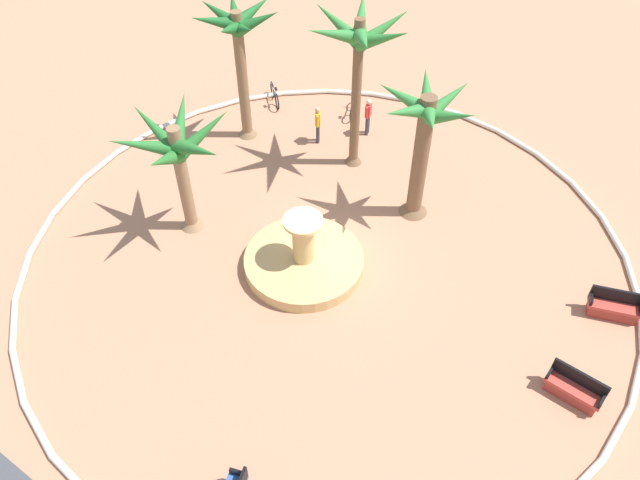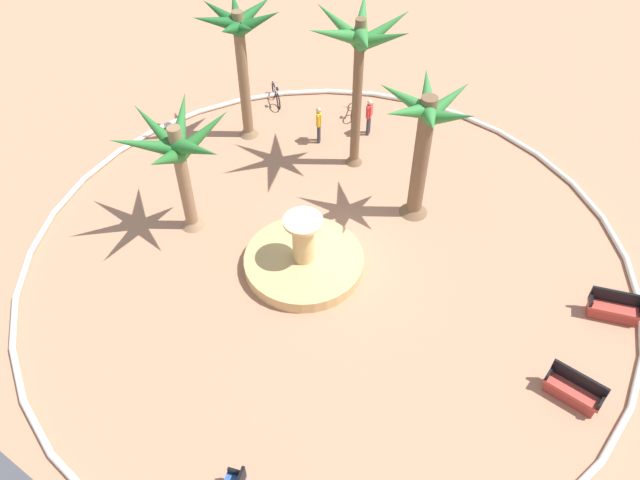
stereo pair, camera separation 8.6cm
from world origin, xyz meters
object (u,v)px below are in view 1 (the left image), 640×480
palm_tree_by_curb (177,152)px  palm_tree_mid_plaza (424,132)px  palm_tree_far_side (238,39)px  person_cyclist_photo (318,123)px  person_cyclist_helmet (368,115)px  bench_west (573,390)px  palm_tree_near_fountain (359,49)px  bicycle_red_frame (354,106)px  fountain (304,260)px  bicycle_by_lamppost (275,95)px  bench_north (613,308)px

palm_tree_by_curb → palm_tree_mid_plaza: size_ratio=0.88×
palm_tree_far_side → person_cyclist_photo: 4.56m
palm_tree_mid_plaza → palm_tree_by_curb: bearing=39.2°
palm_tree_far_side → person_cyclist_photo: palm_tree_far_side is taller
person_cyclist_helmet → bench_west: bearing=146.5°
palm_tree_far_side → person_cyclist_photo: bearing=-154.9°
palm_tree_near_fountain → bicycle_red_frame: (1.82, -2.90, -4.61)m
fountain → bicycle_by_lamppost: (6.77, -7.35, 0.07)m
palm_tree_far_side → bench_west: palm_tree_far_side is taller
bench_west → person_cyclist_photo: (12.70, -5.85, 0.58)m
palm_tree_by_curb → bench_west: palm_tree_by_curb is taller
bench_north → palm_tree_mid_plaza: bearing=-5.3°
bench_west → bicycle_by_lamppost: bearing=-24.2°
bicycle_by_lamppost → person_cyclist_photo: 3.51m
bicycle_by_lamppost → palm_tree_near_fountain: bearing=162.6°
palm_tree_mid_plaza → fountain: bearing=68.5°
bench_west → bicycle_red_frame: bench_west is taller
palm_tree_mid_plaza → person_cyclist_helmet: 5.71m
bench_west → person_cyclist_photo: 14.00m
fountain → person_cyclist_photo: 7.05m
person_cyclist_helmet → person_cyclist_photo: person_cyclist_helmet is taller
bicycle_red_frame → bench_north: bearing=159.0°
bench_west → person_cyclist_photo: size_ratio=0.98×
bench_west → bench_north: bearing=-91.3°
palm_tree_near_fountain → bicycle_by_lamppost: (5.18, -1.63, -4.61)m
palm_tree_far_side → bicycle_by_lamppost: palm_tree_far_side is taller
person_cyclist_helmet → palm_tree_far_side: bearing=35.1°
bench_north → bicycle_red_frame: bearing=-21.0°
person_cyclist_photo → fountain: bearing=120.5°
palm_tree_near_fountain → bench_north: bearing=169.8°
palm_tree_by_curb → palm_tree_mid_plaza: 8.11m
bench_north → bicycle_by_lamppost: (16.00, -3.57, 0.04)m
palm_tree_mid_plaza → person_cyclist_helmet: size_ratio=3.12×
palm_tree_far_side → person_cyclist_helmet: (-4.14, -2.90, -3.42)m
palm_tree_mid_plaza → palm_tree_far_side: 8.09m
palm_tree_by_curb → bicycle_by_lamppost: (2.25, -8.00, -2.94)m
palm_tree_near_fountain → bicycle_by_lamppost: palm_tree_near_fountain is taller
palm_tree_near_fountain → person_cyclist_helmet: palm_tree_near_fountain is taller
person_cyclist_helmet → bicycle_by_lamppost: bearing=4.1°
bicycle_red_frame → bicycle_by_lamppost: same height
bicycle_red_frame → fountain: bearing=111.6°
bench_north → person_cyclist_helmet: (11.38, -3.90, 0.59)m
bench_north → palm_tree_by_curb: bearing=17.9°
fountain → bench_west: fountain is taller
palm_tree_near_fountain → bicycle_red_frame: 5.74m
bench_north → person_cyclist_photo: size_ratio=1.01×
fountain → bicycle_red_frame: size_ratio=2.48×
palm_tree_by_curb → bicycle_red_frame: (-1.11, -9.28, -2.94)m
bicycle_red_frame → bicycle_by_lamppost: 3.60m
palm_tree_mid_plaza → person_cyclist_helmet: (3.91, -3.21, -2.66)m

